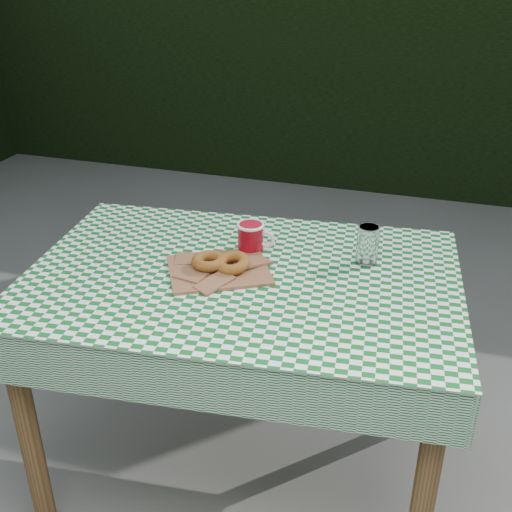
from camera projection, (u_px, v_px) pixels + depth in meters
The scene contains 8 objects.
hedge_north at pixel (387, 49), 4.26m from camera, with size 7.00×0.70×1.80m, color black.
table at pixel (243, 382), 1.95m from camera, with size 1.19×0.79×0.75m, color brown.
tablecloth at pixel (242, 275), 1.78m from camera, with size 1.21×0.81×0.01m, color #0D561E.
paper_bag at pixel (219, 269), 1.79m from camera, with size 0.28×0.22×0.01m, color #915B3F.
bagel_front at pixel (209, 261), 1.78m from camera, with size 0.10×0.10×0.03m, color #8F601D.
bagel_back at pixel (232, 263), 1.77m from camera, with size 0.10×0.10×0.03m, color olive.
coffee_mug at pixel (251, 237), 1.89m from camera, with size 0.15×0.15×0.09m, color maroon, non-canonical shape.
drinking_glass at pixel (368, 245), 1.82m from camera, with size 0.06×0.06×0.11m, color white.
Camera 1 is at (0.46, -1.29, 1.62)m, focal length 44.39 mm.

